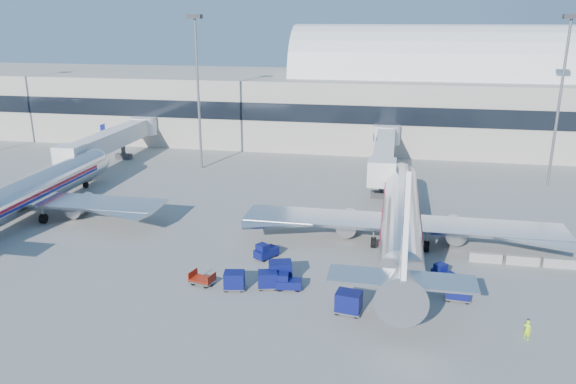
% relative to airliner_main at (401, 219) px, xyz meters
% --- Properties ---
extents(ground, '(260.00, 260.00, 0.00)m').
position_rel_airliner_main_xyz_m(ground, '(-10.00, -4.51, -2.93)').
color(ground, gray).
rests_on(ground, ground).
extents(terminal, '(170.00, 28.15, 21.00)m').
position_rel_airliner_main_xyz_m(terminal, '(-23.60, 51.46, 4.60)').
color(terminal, '#B2AA9E').
rests_on(terminal, ground).
extents(airliner_main, '(32.00, 37.26, 12.07)m').
position_rel_airliner_main_xyz_m(airliner_main, '(0.00, 0.00, 0.00)').
color(airliner_main, silver).
rests_on(airliner_main, ground).
extents(airliner_mid, '(32.00, 37.26, 12.07)m').
position_rel_airliner_main_xyz_m(airliner_mid, '(-42.00, 0.00, 0.00)').
color(airliner_mid, silver).
rests_on(airliner_mid, ground).
extents(jetbridge_near, '(4.40, 27.50, 6.25)m').
position_rel_airliner_main_xyz_m(jetbridge_near, '(-2.40, 26.30, 1.00)').
color(jetbridge_near, silver).
rests_on(jetbridge_near, ground).
extents(jetbridge_mid, '(4.40, 27.50, 6.25)m').
position_rel_airliner_main_xyz_m(jetbridge_mid, '(-44.40, 26.30, 1.00)').
color(jetbridge_mid, silver).
rests_on(jetbridge_mid, ground).
extents(mast_west, '(2.00, 1.20, 22.60)m').
position_rel_airliner_main_xyz_m(mast_west, '(-30.00, 25.49, 11.87)').
color(mast_west, slate).
rests_on(mast_west, ground).
extents(mast_east, '(2.00, 1.20, 22.60)m').
position_rel_airliner_main_xyz_m(mast_east, '(20.00, 25.49, 11.87)').
color(mast_east, slate).
rests_on(mast_east, ground).
extents(barrier_near, '(3.00, 0.55, 0.90)m').
position_rel_airliner_main_xyz_m(barrier_near, '(8.00, -2.51, -2.48)').
color(barrier_near, '#9E9E96').
rests_on(barrier_near, ground).
extents(barrier_mid, '(3.00, 0.55, 0.90)m').
position_rel_airliner_main_xyz_m(barrier_mid, '(11.30, -2.51, -2.48)').
color(barrier_mid, '#9E9E96').
rests_on(barrier_mid, ground).
extents(barrier_far, '(3.00, 0.55, 0.90)m').
position_rel_airliner_main_xyz_m(barrier_far, '(14.60, -2.51, -2.48)').
color(barrier_far, '#9E9E96').
rests_on(barrier_far, ground).
extents(tug_lead, '(2.30, 1.35, 1.43)m').
position_rel_airliner_main_xyz_m(tug_lead, '(-9.34, -11.53, -2.28)').
color(tug_lead, '#0A0F4E').
rests_on(tug_lead, ground).
extents(tug_right, '(2.31, 2.34, 1.43)m').
position_rel_airliner_main_xyz_m(tug_right, '(3.81, -7.28, -2.28)').
color(tug_right, '#0A0F4E').
rests_on(tug_right, ground).
extents(tug_left, '(2.28, 2.65, 1.56)m').
position_rel_airliner_main_xyz_m(tug_left, '(-12.67, -5.58, -2.22)').
color(tug_left, '#0A0F4E').
rests_on(tug_left, ground).
extents(cart_train_a, '(2.44, 2.11, 1.84)m').
position_rel_airliner_main_xyz_m(cart_train_a, '(-10.27, -10.17, -1.95)').
color(cart_train_a, '#0A0F4E').
rests_on(cart_train_a, ground).
extents(cart_train_b, '(2.01, 1.72, 1.52)m').
position_rel_airliner_main_xyz_m(cart_train_b, '(-11.05, -11.66, -2.11)').
color(cart_train_b, '#0A0F4E').
rests_on(cart_train_b, ground).
extents(cart_train_c, '(2.01, 1.66, 1.59)m').
position_rel_airliner_main_xyz_m(cart_train_c, '(-13.80, -12.42, -2.08)').
color(cart_train_c, '#0A0F4E').
rests_on(cart_train_c, ground).
extents(cart_solo_near, '(2.25, 1.85, 1.80)m').
position_rel_airliner_main_xyz_m(cart_solo_near, '(-3.90, -14.61, -1.97)').
color(cart_solo_near, '#0A0F4E').
rests_on(cart_solo_near, ground).
extents(cart_solo_far, '(2.13, 1.71, 1.76)m').
position_rel_airliner_main_xyz_m(cart_solo_far, '(4.75, -10.71, -1.99)').
color(cart_solo_far, '#0A0F4E').
rests_on(cart_solo_far, ground).
extents(cart_open_red, '(2.33, 1.90, 0.55)m').
position_rel_airliner_main_xyz_m(cart_open_red, '(-16.77, -12.06, -2.54)').
color(cart_open_red, slate).
rests_on(cart_open_red, ground).
extents(ramp_worker, '(0.67, 0.65, 1.54)m').
position_rel_airliner_main_xyz_m(ramp_worker, '(9.04, -15.93, -2.16)').
color(ramp_worker, '#A9E918').
rests_on(ramp_worker, ground).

